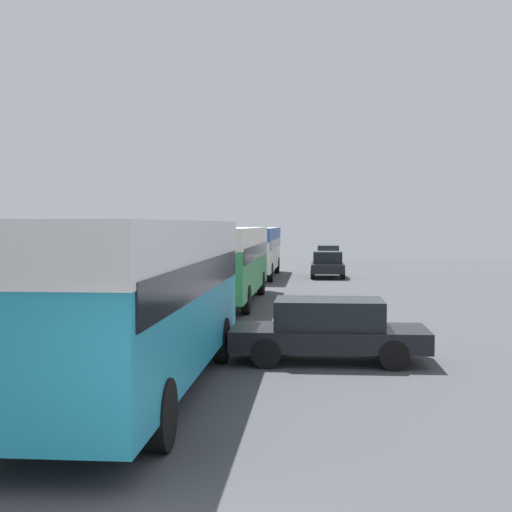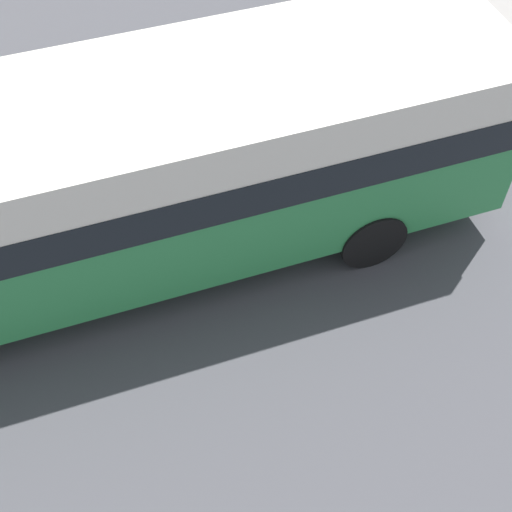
% 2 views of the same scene
% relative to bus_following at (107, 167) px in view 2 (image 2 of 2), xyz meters
% --- Properties ---
extents(bus_following, '(2.57, 10.91, 2.94)m').
position_rel_bus_following_xyz_m(bus_following, '(0.00, 0.00, 0.00)').
color(bus_following, '#2D8447').
rests_on(bus_following, ground_plane).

